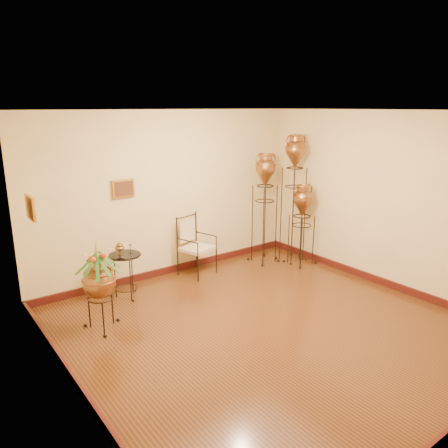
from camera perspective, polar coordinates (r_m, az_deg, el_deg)
ground at (r=6.01m, az=5.62°, el=-13.20°), size 5.00×5.00×0.00m
room_shell at (r=5.41m, az=5.99°, el=3.17°), size 5.02×5.02×2.81m
amphora_tall at (r=8.18m, az=9.07°, el=3.46°), size 0.51×0.51×2.38m
amphora_mid at (r=8.07m, az=5.32°, el=2.14°), size 0.55×0.55×2.06m
amphora_short at (r=8.13m, az=10.11°, el=-0.02°), size 0.55×0.55×1.51m
planter_urn at (r=5.88m, az=-16.01°, el=-6.90°), size 0.87×0.87×1.26m
armchair at (r=7.56m, az=-3.55°, el=-2.88°), size 0.70×0.68×1.02m
side_table at (r=6.86m, az=-12.71°, el=-6.48°), size 0.58×0.58×0.88m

